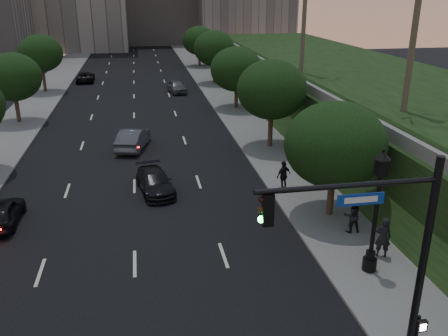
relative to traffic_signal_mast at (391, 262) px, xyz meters
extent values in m
cube|color=black|center=(-7.85, 32.26, -3.66)|extent=(16.00, 140.00, 0.02)
cube|color=slate|center=(2.40, 32.26, -3.60)|extent=(4.50, 140.00, 0.15)
cube|color=slate|center=(-18.10, 32.26, -3.60)|extent=(4.50, 140.00, 0.15)
cube|color=black|center=(14.15, 30.26, -1.67)|extent=(18.00, 90.00, 4.00)
cube|color=slate|center=(5.65, 30.26, 0.68)|extent=(0.35, 90.00, 0.70)
cylinder|color=#38281C|center=(2.45, 10.26, -2.24)|extent=(0.36, 0.36, 2.86)
ellipsoid|color=black|center=(2.45, 10.26, 0.36)|extent=(5.20, 5.20, 4.42)
cylinder|color=#38281C|center=(2.45, 22.26, -2.07)|extent=(0.36, 0.36, 3.21)
ellipsoid|color=black|center=(2.45, 22.26, 0.85)|extent=(5.20, 5.20, 4.42)
cylinder|color=#38281C|center=(2.45, 35.26, -2.24)|extent=(0.36, 0.36, 2.86)
ellipsoid|color=black|center=(2.45, 35.26, 0.36)|extent=(5.20, 5.20, 4.42)
cylinder|color=#38281C|center=(2.45, 49.26, -2.07)|extent=(0.36, 0.36, 3.21)
ellipsoid|color=black|center=(2.45, 49.26, 0.85)|extent=(5.20, 5.20, 4.42)
cylinder|color=#38281C|center=(2.45, 64.26, -2.24)|extent=(0.36, 0.36, 2.86)
ellipsoid|color=black|center=(2.45, 64.26, 0.36)|extent=(5.20, 5.20, 4.42)
cylinder|color=#38281C|center=(-18.15, 33.26, -2.18)|extent=(0.36, 0.36, 2.99)
ellipsoid|color=black|center=(-18.15, 33.26, 0.54)|extent=(5.00, 5.00, 4.25)
cylinder|color=#38281C|center=(-18.15, 47.26, -2.04)|extent=(0.36, 0.36, 3.26)
ellipsoid|color=black|center=(-18.15, 47.26, 0.92)|extent=(5.00, 5.00, 4.25)
cylinder|color=#4C4233|center=(9.65, 16.26, 6.33)|extent=(0.40, 0.40, 12.00)
cylinder|color=black|center=(1.09, 0.00, -0.17)|extent=(0.24, 0.24, 7.00)
cylinder|color=black|center=(-1.61, 0.00, 2.63)|extent=(5.40, 0.16, 0.16)
cube|color=black|center=(-3.91, 0.00, 2.08)|extent=(0.32, 0.22, 0.95)
sphere|color=black|center=(-4.09, 0.00, 2.41)|extent=(0.20, 0.20, 0.20)
sphere|color=#3F2B0A|center=(-4.09, 0.00, 2.11)|extent=(0.20, 0.20, 0.20)
sphere|color=#19F24C|center=(-4.09, 0.00, 1.81)|extent=(0.20, 0.20, 0.20)
cube|color=#0C39A3|center=(-1.21, 0.00, 2.18)|extent=(1.40, 0.05, 0.35)
cylinder|color=black|center=(2.05, 4.80, -3.32)|extent=(0.60, 0.60, 0.70)
cylinder|color=black|center=(2.05, 4.80, -2.82)|extent=(0.40, 0.40, 0.40)
cylinder|color=black|center=(2.05, 4.80, -0.87)|extent=(0.18, 0.18, 3.60)
cube|color=black|center=(2.05, 4.80, 1.18)|extent=(0.42, 0.42, 0.70)
cone|color=black|center=(2.05, 4.80, 1.68)|extent=(0.64, 0.64, 0.35)
sphere|color=black|center=(2.05, 4.80, 1.88)|extent=(0.14, 0.14, 0.14)
cube|color=black|center=(0.44, -1.31, -1.37)|extent=(0.30, 0.14, 0.35)
cube|color=white|center=(0.44, -1.39, -1.37)|extent=(0.18, 0.02, 0.22)
imported|color=black|center=(-14.48, 12.33, -3.00)|extent=(1.63, 3.96, 1.34)
imported|color=#4D4F54|center=(-7.87, 23.90, -2.88)|extent=(2.79, 5.06, 1.58)
imported|color=black|center=(-14.12, 53.73, -3.01)|extent=(2.32, 4.84, 1.33)
imported|color=black|center=(-6.59, 15.21, -3.03)|extent=(2.50, 4.68, 1.29)
imported|color=#56595D|center=(-2.84, 44.46, -2.94)|extent=(2.34, 4.49, 1.46)
imported|color=black|center=(3.08, 5.73, -2.57)|extent=(0.80, 0.64, 1.91)
imported|color=black|center=(2.71, 8.16, -2.62)|extent=(0.90, 0.71, 1.81)
imported|color=black|center=(0.97, 13.87, -2.62)|extent=(1.15, 0.87, 1.81)
camera|label=1|loc=(-7.15, -11.31, 7.70)|focal=38.00mm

